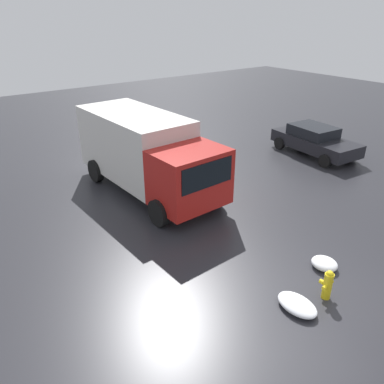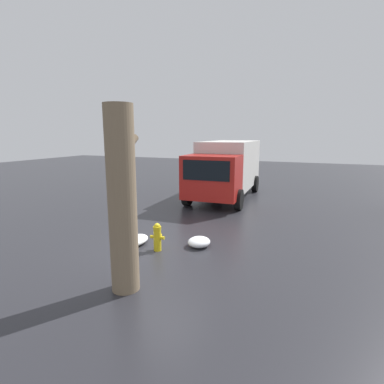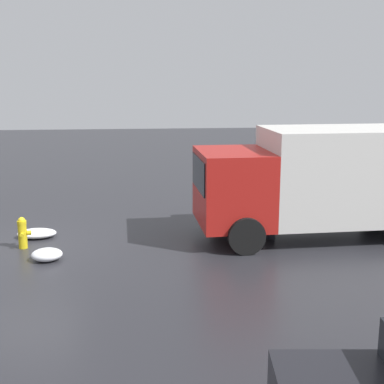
{
  "view_description": "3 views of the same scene",
  "coord_description": "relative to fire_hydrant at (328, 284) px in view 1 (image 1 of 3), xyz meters",
  "views": [
    {
      "loc": [
        -3.7,
        6.81,
        6.27
      ],
      "look_at": [
        4.49,
        0.68,
        1.3
      ],
      "focal_mm": 35.0,
      "sensor_mm": 36.0,
      "label": 1
    },
    {
      "loc": [
        -6.95,
        -3.96,
        3.2
      ],
      "look_at": [
        3.52,
        0.42,
        1.01
      ],
      "focal_mm": 28.0,
      "sensor_mm": 36.0,
      "label": 2
    },
    {
      "loc": [
        2.93,
        -12.95,
        4.18
      ],
      "look_at": [
        4.17,
        -0.24,
        1.38
      ],
      "focal_mm": 50.0,
      "sensor_mm": 36.0,
      "label": 3
    }
  ],
  "objects": [
    {
      "name": "delivery_truck",
      "position": [
        7.87,
        0.31,
        1.16
      ],
      "size": [
        6.8,
        2.85,
        2.85
      ],
      "rotation": [
        0.0,
        0.0,
        1.61
      ],
      "color": "red",
      "rests_on": "ground_plane"
    },
    {
      "name": "fire_hydrant",
      "position": [
        0.0,
        0.0,
        0.0
      ],
      "size": [
        0.32,
        0.42,
        0.79
      ],
      "rotation": [
        0.0,
        0.0,
        0.09
      ],
      "color": "yellow",
      "rests_on": "ground_plane"
    },
    {
      "name": "snow_pile_by_hydrant",
      "position": [
        0.17,
        0.86,
        -0.29
      ],
      "size": [
        1.02,
        0.66,
        0.23
      ],
      "color": "white",
      "rests_on": "ground_plane"
    },
    {
      "name": "ground_plane",
      "position": [
        -0.0,
        -0.0,
        -0.41
      ],
      "size": [
        60.0,
        60.0,
        0.0
      ],
      "primitive_type": "plane",
      "color": "#28282D"
    },
    {
      "name": "snow_pile_curbside",
      "position": [
        0.73,
        -0.97,
        -0.27
      ],
      "size": [
        0.71,
        0.64,
        0.27
      ],
      "color": "white",
      "rests_on": "ground_plane"
    },
    {
      "name": "parked_car",
      "position": [
        6.51,
        -8.15,
        0.3
      ],
      "size": [
        4.37,
        2.31,
        1.36
      ],
      "rotation": [
        0.0,
        0.0,
        1.47
      ],
      "color": "black",
      "rests_on": "ground_plane"
    },
    {
      "name": "pedestrian",
      "position": [
        6.27,
        0.18,
        0.47
      ],
      "size": [
        0.35,
        0.35,
        1.6
      ],
      "rotation": [
        0.0,
        0.0,
        2.13
      ],
      "color": "#23232D",
      "rests_on": "ground_plane"
    }
  ]
}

